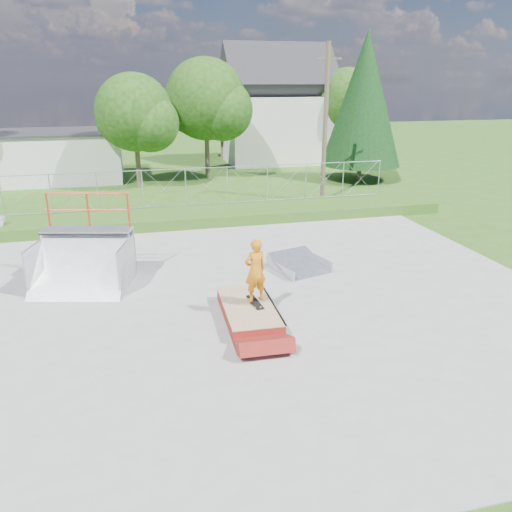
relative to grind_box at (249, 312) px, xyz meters
The scene contains 17 objects.
ground 0.97m from the grind_box, 112.69° to the left, with size 120.00×120.00×0.00m, color #2B5819.
concrete_pad 0.97m from the grind_box, 112.69° to the left, with size 20.00×16.00×0.04m, color gray.
grass_berm 10.38m from the grind_box, 92.02° to the left, with size 24.00×3.00×0.50m, color #2B5819.
grind_box is the anchor object (origin of this frame).
quarter_pipe 5.77m from the grind_box, 143.50° to the left, with size 2.81×2.37×2.81m, color #9C9FA3, non-canonical shape.
flat_bank_ramp 4.03m from the grind_box, 51.08° to the left, with size 1.63×1.74×0.50m, color #9C9FA3, non-canonical shape.
skateboard 0.31m from the grind_box, ahead, with size 0.22×0.80×0.02m, color black.
skater 1.14m from the grind_box, ahead, with size 0.64×0.42×1.74m, color orange.
chain_link_fence 11.44m from the grind_box, 91.84° to the left, with size 20.00×0.06×1.80m, color #9BA0A5, non-canonical shape.
utility_building_flat 24.39m from the grind_box, 110.09° to the left, with size 10.00×6.00×3.00m, color silver.
gable_house 28.46m from the grind_box, 72.19° to the left, with size 8.40×6.08×8.94m.
utility_pole 15.20m from the grind_box, 61.01° to the left, with size 0.24×0.24×8.00m, color #4F3F32.
tree_left_near 19.25m from the grind_box, 96.46° to the left, with size 4.76×4.48×6.65m.
tree_center 21.34m from the grind_box, 83.33° to the left, with size 5.44×5.12×7.60m.
tree_right_far 28.67m from the grind_box, 60.63° to the left, with size 5.10×4.80×7.12m.
tree_back_mid 29.34m from the grind_box, 80.42° to the left, with size 4.08×3.84×5.70m.
conifer_tree 21.87m from the grind_box, 56.94° to the left, with size 5.04×5.04×9.10m.
Camera 1 is at (-2.44, -12.89, 6.20)m, focal length 35.00 mm.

